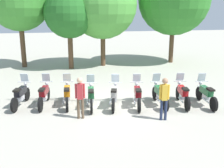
{
  "coord_description": "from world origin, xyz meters",
  "views": [
    {
      "loc": [
        -2.29,
        -11.48,
        4.3
      ],
      "look_at": [
        0.0,
        0.5,
        0.9
      ],
      "focal_mm": 43.72,
      "sensor_mm": 36.0,
      "label": 1
    }
  ],
  "objects_px": {
    "person_1": "(164,96)",
    "motorcycle_4": "(114,95)",
    "tree_0": "(19,0)",
    "tree_1": "(69,13)",
    "tree_2": "(103,5)",
    "motorcycle_7": "(183,94)",
    "motorcycle_0": "(21,95)",
    "motorcycle_8": "(206,94)",
    "motorcycle_6": "(160,94)",
    "person_0": "(80,95)",
    "motorcycle_2": "(67,94)",
    "motorcycle_1": "(44,94)",
    "motorcycle_5": "(137,95)",
    "motorcycle_3": "(91,96)"
  },
  "relations": [
    {
      "from": "motorcycle_1",
      "to": "tree_0",
      "type": "height_order",
      "value": "tree_0"
    },
    {
      "from": "motorcycle_8",
      "to": "motorcycle_4",
      "type": "bearing_deg",
      "value": 86.87
    },
    {
      "from": "motorcycle_8",
      "to": "tree_2",
      "type": "bearing_deg",
      "value": 23.58
    },
    {
      "from": "tree_1",
      "to": "tree_0",
      "type": "bearing_deg",
      "value": 159.81
    },
    {
      "from": "motorcycle_1",
      "to": "motorcycle_7",
      "type": "relative_size",
      "value": 1.0
    },
    {
      "from": "motorcycle_4",
      "to": "motorcycle_8",
      "type": "bearing_deg",
      "value": -83.33
    },
    {
      "from": "motorcycle_3",
      "to": "motorcycle_5",
      "type": "height_order",
      "value": "same"
    },
    {
      "from": "motorcycle_2",
      "to": "person_1",
      "type": "xyz_separation_m",
      "value": [
        3.69,
        -2.47,
        0.49
      ]
    },
    {
      "from": "person_1",
      "to": "motorcycle_4",
      "type": "bearing_deg",
      "value": -129.89
    },
    {
      "from": "tree_2",
      "to": "motorcycle_4",
      "type": "bearing_deg",
      "value": -95.81
    },
    {
      "from": "motorcycle_6",
      "to": "motorcycle_0",
      "type": "bearing_deg",
      "value": 82.45
    },
    {
      "from": "motorcycle_1",
      "to": "motorcycle_6",
      "type": "xyz_separation_m",
      "value": [
        5.19,
        -0.97,
        0.0
      ]
    },
    {
      "from": "motorcycle_4",
      "to": "motorcycle_5",
      "type": "bearing_deg",
      "value": -83.2
    },
    {
      "from": "motorcycle_3",
      "to": "person_1",
      "type": "xyz_separation_m",
      "value": [
        2.64,
        -2.05,
        0.49
      ]
    },
    {
      "from": "motorcycle_8",
      "to": "tree_2",
      "type": "xyz_separation_m",
      "value": [
        -3.22,
        9.72,
        4.04
      ]
    },
    {
      "from": "motorcycle_4",
      "to": "motorcycle_8",
      "type": "distance_m",
      "value": 4.19
    },
    {
      "from": "motorcycle_0",
      "to": "motorcycle_4",
      "type": "relative_size",
      "value": 1.01
    },
    {
      "from": "motorcycle_1",
      "to": "motorcycle_5",
      "type": "height_order",
      "value": "same"
    },
    {
      "from": "motorcycle_6",
      "to": "motorcycle_8",
      "type": "xyz_separation_m",
      "value": [
        2.08,
        -0.38,
        0.0
      ]
    },
    {
      "from": "motorcycle_0",
      "to": "tree_1",
      "type": "bearing_deg",
      "value": -5.62
    },
    {
      "from": "motorcycle_5",
      "to": "motorcycle_8",
      "type": "bearing_deg",
      "value": -87.6
    },
    {
      "from": "motorcycle_6",
      "to": "motorcycle_7",
      "type": "bearing_deg",
      "value": -95.06
    },
    {
      "from": "motorcycle_2",
      "to": "motorcycle_8",
      "type": "height_order",
      "value": "same"
    },
    {
      "from": "motorcycle_1",
      "to": "motorcycle_7",
      "type": "height_order",
      "value": "same"
    },
    {
      "from": "motorcycle_4",
      "to": "motorcycle_7",
      "type": "relative_size",
      "value": 0.98
    },
    {
      "from": "motorcycle_7",
      "to": "tree_1",
      "type": "xyz_separation_m",
      "value": [
        -4.66,
        8.87,
        3.44
      ]
    },
    {
      "from": "motorcycle_2",
      "to": "person_0",
      "type": "bearing_deg",
      "value": -161.56
    },
    {
      "from": "motorcycle_0",
      "to": "tree_2",
      "type": "height_order",
      "value": "tree_2"
    },
    {
      "from": "motorcycle_4",
      "to": "tree_0",
      "type": "height_order",
      "value": "tree_0"
    },
    {
      "from": "motorcycle_1",
      "to": "tree_1",
      "type": "height_order",
      "value": "tree_1"
    },
    {
      "from": "motorcycle_5",
      "to": "person_0",
      "type": "distance_m",
      "value": 2.87
    },
    {
      "from": "motorcycle_4",
      "to": "motorcycle_7",
      "type": "xyz_separation_m",
      "value": [
        3.11,
        -0.37,
        0.0
      ]
    },
    {
      "from": "motorcycle_1",
      "to": "motorcycle_8",
      "type": "distance_m",
      "value": 7.39
    },
    {
      "from": "motorcycle_4",
      "to": "tree_1",
      "type": "distance_m",
      "value": 9.3
    },
    {
      "from": "motorcycle_2",
      "to": "tree_2",
      "type": "relative_size",
      "value": 0.31
    },
    {
      "from": "motorcycle_7",
      "to": "person_1",
      "type": "bearing_deg",
      "value": 145.4
    },
    {
      "from": "motorcycle_2",
      "to": "motorcycle_3",
      "type": "relative_size",
      "value": 1.0
    },
    {
      "from": "motorcycle_3",
      "to": "motorcycle_4",
      "type": "bearing_deg",
      "value": -91.15
    },
    {
      "from": "tree_1",
      "to": "tree_2",
      "type": "bearing_deg",
      "value": 13.83
    },
    {
      "from": "tree_1",
      "to": "tree_2",
      "type": "relative_size",
      "value": 0.81
    },
    {
      "from": "motorcycle_3",
      "to": "person_0",
      "type": "bearing_deg",
      "value": 161.65
    },
    {
      "from": "motorcycle_7",
      "to": "person_0",
      "type": "height_order",
      "value": "person_0"
    },
    {
      "from": "motorcycle_8",
      "to": "motorcycle_6",
      "type": "bearing_deg",
      "value": 84.91
    },
    {
      "from": "motorcycle_5",
      "to": "tree_1",
      "type": "height_order",
      "value": "tree_1"
    },
    {
      "from": "motorcycle_1",
      "to": "motorcycle_8",
      "type": "height_order",
      "value": "same"
    },
    {
      "from": "motorcycle_0",
      "to": "motorcycle_7",
      "type": "relative_size",
      "value": 0.99
    },
    {
      "from": "motorcycle_7",
      "to": "motorcycle_8",
      "type": "xyz_separation_m",
      "value": [
        1.04,
        -0.24,
        0.0
      ]
    },
    {
      "from": "motorcycle_0",
      "to": "tree_0",
      "type": "distance_m",
      "value": 9.94
    },
    {
      "from": "motorcycle_1",
      "to": "tree_2",
      "type": "distance_m",
      "value": 10.14
    },
    {
      "from": "person_1",
      "to": "tree_0",
      "type": "height_order",
      "value": "tree_0"
    }
  ]
}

